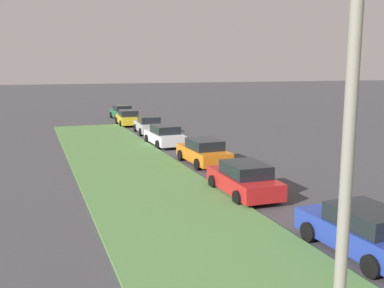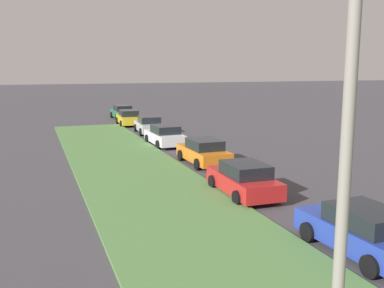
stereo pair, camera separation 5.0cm
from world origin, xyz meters
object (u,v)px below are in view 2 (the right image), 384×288
(parked_car_white, at_px, (165,136))
(parked_car_silver, at_px, (149,125))
(streetlight, at_px, (360,129))
(parked_car_blue, at_px, (363,231))
(parked_car_yellow, at_px, (129,118))
(parked_car_red, at_px, (244,179))
(parked_car_green, at_px, (122,112))
(parked_car_orange, at_px, (204,152))

(parked_car_white, relative_size, parked_car_silver, 0.99)
(parked_car_silver, distance_m, streetlight, 29.97)
(parked_car_blue, xyz_separation_m, parked_car_yellow, (32.02, 0.35, 0.00))
(parked_car_white, bearing_deg, parked_car_red, 176.94)
(parked_car_green, relative_size, streetlight, 0.58)
(parked_car_silver, height_order, parked_car_green, same)
(parked_car_silver, bearing_deg, parked_car_blue, -176.91)
(parked_car_white, xyz_separation_m, streetlight, (-23.37, 3.01, 3.67))
(parked_car_orange, height_order, parked_car_yellow, same)
(parked_car_yellow, xyz_separation_m, parked_car_green, (5.55, -0.49, 0.00))
(parked_car_white, distance_m, parked_car_yellow, 12.03)
(parked_car_red, distance_m, parked_car_yellow, 25.23)
(parked_car_green, bearing_deg, streetlight, 173.50)
(parked_car_orange, height_order, parked_car_silver, same)
(parked_car_white, relative_size, parked_car_yellow, 0.99)
(parked_car_red, xyz_separation_m, parked_car_silver, (19.37, -0.71, 0.00))
(parked_car_red, distance_m, parked_car_white, 13.20)
(parked_car_green, height_order, streetlight, streetlight)
(parked_car_orange, relative_size, streetlight, 0.58)
(parked_car_silver, xyz_separation_m, streetlight, (-29.54, 3.43, 3.67))
(parked_car_red, bearing_deg, parked_car_silver, -1.19)
(parked_car_orange, distance_m, parked_car_yellow, 18.72)
(streetlight, bearing_deg, parked_car_blue, -44.00)
(parked_car_blue, height_order, parked_car_red, same)
(parked_car_silver, relative_size, parked_car_yellow, 1.01)
(parked_car_white, xyz_separation_m, parked_car_green, (17.58, -0.40, 0.00))
(parked_car_orange, xyz_separation_m, parked_car_white, (6.69, 0.37, 0.00))
(parked_car_red, xyz_separation_m, streetlight, (-10.18, 2.71, 3.67))
(parked_car_blue, relative_size, parked_car_red, 1.01)
(parked_car_silver, bearing_deg, streetlight, 176.82)
(parked_car_white, bearing_deg, streetlight, 170.89)
(parked_car_yellow, distance_m, streetlight, 35.71)
(parked_car_orange, relative_size, parked_car_green, 1.00)
(parked_car_yellow, xyz_separation_m, streetlight, (-35.40, 2.92, 3.67))
(parked_car_yellow, bearing_deg, parked_car_orange, -176.02)
(parked_car_silver, bearing_deg, parked_car_yellow, 8.41)
(parked_car_red, height_order, parked_car_yellow, same)
(parked_car_orange, relative_size, parked_car_white, 1.00)
(parked_car_blue, distance_m, parked_car_silver, 26.16)
(parked_car_red, xyz_separation_m, parked_car_white, (13.19, -0.29, 0.00))
(parked_car_red, xyz_separation_m, parked_car_green, (30.78, -0.69, 0.00))
(parked_car_white, bearing_deg, parked_car_blue, 178.98)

